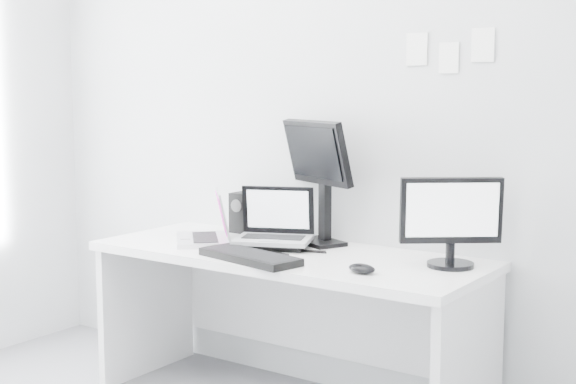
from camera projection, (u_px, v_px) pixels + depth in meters
name	position (u px, v px, depth m)	size (l,w,h in m)	color
back_wall	(329.00, 110.00, 3.85)	(3.60, 3.60, 0.00)	silver
desk	(287.00, 331.00, 3.69)	(1.80, 0.70, 0.73)	white
macbook	(202.00, 215.00, 3.84)	(0.34, 0.26, 0.26)	silver
speaker	(243.00, 212.00, 4.10)	(0.10, 0.10, 0.20)	black
dell_laptop	(273.00, 217.00, 3.70)	(0.34, 0.26, 0.28)	#9D9FA4
rear_monitor	(320.00, 181.00, 3.77)	(0.44, 0.16, 0.59)	black
samsung_monitor	(451.00, 221.00, 3.30)	(0.41, 0.19, 0.38)	black
keyboard	(250.00, 257.00, 3.45)	(0.48, 0.17, 0.03)	black
mouse	(362.00, 269.00, 3.21)	(0.12, 0.08, 0.04)	black
wall_note_0	(417.00, 49.00, 3.55)	(0.10, 0.00, 0.14)	white
wall_note_1	(449.00, 58.00, 3.47)	(0.09, 0.00, 0.13)	white
wall_note_2	(483.00, 45.00, 3.38)	(0.10, 0.00, 0.14)	white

